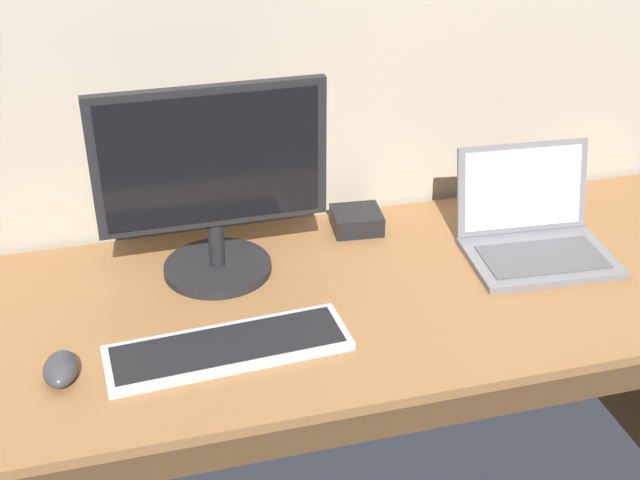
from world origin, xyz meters
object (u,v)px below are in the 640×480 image
(wired_keyboard, at_px, (228,348))
(computer_mouse, at_px, (61,369))
(laptop_space_gray, at_px, (533,232))
(external_drive_box, at_px, (357,220))
(external_monitor, at_px, (213,184))

(wired_keyboard, bearing_deg, computer_mouse, 179.97)
(laptop_space_gray, relative_size, wired_keyboard, 0.71)
(laptop_space_gray, xyz_separation_m, external_drive_box, (-0.36, 0.20, -0.03))
(external_monitor, bearing_deg, laptop_space_gray, -7.22)
(laptop_space_gray, distance_m, external_drive_box, 0.42)
(laptop_space_gray, height_order, external_monitor, external_monitor)
(laptop_space_gray, xyz_separation_m, computer_mouse, (-1.06, -0.20, -0.03))
(computer_mouse, xyz_separation_m, external_drive_box, (0.70, 0.40, 0.00))
(laptop_space_gray, distance_m, computer_mouse, 1.08)
(external_monitor, xyz_separation_m, external_drive_box, (0.36, 0.11, -0.20))
(laptop_space_gray, height_order, external_drive_box, laptop_space_gray)
(computer_mouse, distance_m, external_drive_box, 0.80)
(external_drive_box, bearing_deg, external_monitor, -162.47)
(external_monitor, relative_size, wired_keyboard, 1.02)
(laptop_space_gray, height_order, wired_keyboard, laptop_space_gray)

